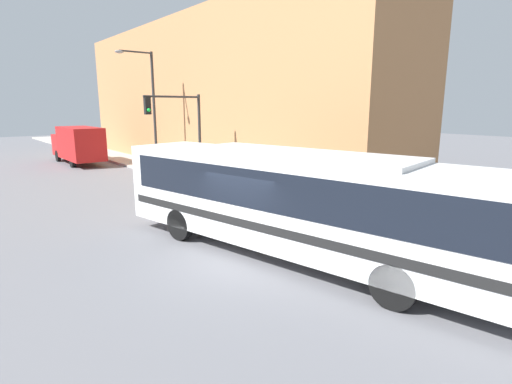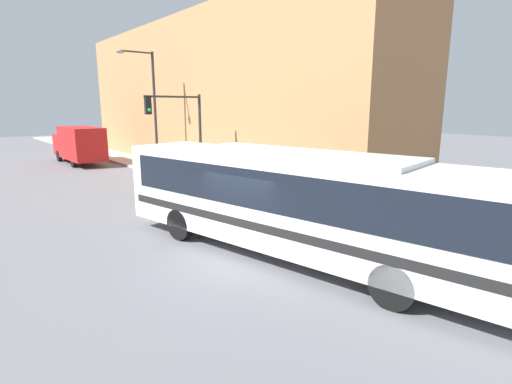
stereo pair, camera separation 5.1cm
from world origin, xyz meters
name	(u,v)px [view 1 (the left image)]	position (x,y,z in m)	size (l,w,h in m)	color
ground_plane	(238,262)	(0.00, 0.00, 0.00)	(120.00, 120.00, 0.00)	slate
sidewalk	(144,164)	(5.90, 20.00, 0.08)	(2.80, 70.00, 0.16)	#A8A399
building_facade	(211,95)	(10.30, 17.34, 5.26)	(6.00, 32.69, 10.51)	#B27A4C
city_bus	(294,197)	(1.47, -0.79, 1.83)	(4.79, 12.68, 3.15)	white
delivery_truck	(78,144)	(2.31, 24.02, 1.57)	(2.21, 7.22, 2.86)	#B21919
fire_hydrant	(293,201)	(5.10, 2.96, 0.51)	(0.21, 0.29, 0.70)	gold
traffic_light_pole	(180,123)	(4.08, 10.67, 3.54)	(3.28, 0.35, 4.89)	#2D2D2D
parking_meter	(210,168)	(5.10, 9.45, 1.10)	(0.14, 0.14, 1.41)	#2D2D2D
street_lamp	(150,102)	(5.05, 16.58, 4.69)	(2.48, 0.28, 7.71)	#2D2D2D
pedestrian_near_corner	(184,161)	(5.85, 13.65, 1.02)	(0.34, 0.34, 1.69)	slate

